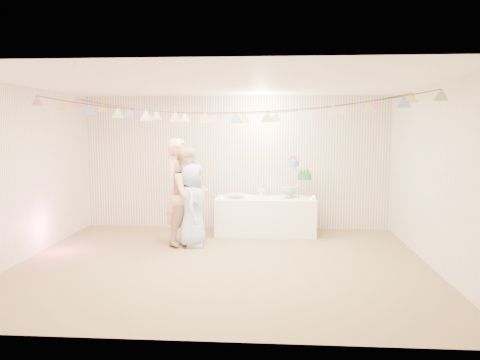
# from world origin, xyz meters

# --- Properties ---
(floor) EXTENTS (6.00, 6.00, 0.00)m
(floor) POSITION_xyz_m (0.00, 0.00, 0.00)
(floor) COLOR olive
(floor) RESTS_ON ground
(ceiling) EXTENTS (6.00, 6.00, 0.00)m
(ceiling) POSITION_xyz_m (0.00, 0.00, 2.60)
(ceiling) COLOR white
(ceiling) RESTS_ON ground
(back_wall) EXTENTS (6.00, 6.00, 0.00)m
(back_wall) POSITION_xyz_m (0.00, 2.50, 1.30)
(back_wall) COLOR white
(back_wall) RESTS_ON ground
(front_wall) EXTENTS (6.00, 6.00, 0.00)m
(front_wall) POSITION_xyz_m (0.00, -2.50, 1.30)
(front_wall) COLOR white
(front_wall) RESTS_ON ground
(left_wall) EXTENTS (5.00, 5.00, 0.00)m
(left_wall) POSITION_xyz_m (-3.00, 0.00, 1.30)
(left_wall) COLOR white
(left_wall) RESTS_ON ground
(right_wall) EXTENTS (5.00, 5.00, 0.00)m
(right_wall) POSITION_xyz_m (3.00, 0.00, 1.30)
(right_wall) COLOR white
(right_wall) RESTS_ON ground
(table) EXTENTS (1.84, 0.74, 0.69)m
(table) POSITION_xyz_m (0.59, 1.98, 0.34)
(table) COLOR white
(table) RESTS_ON floor
(cake_stand) EXTENTS (0.65, 0.38, 0.72)m
(cake_stand) POSITION_xyz_m (1.14, 2.03, 1.11)
(cake_stand) COLOR silver
(cake_stand) RESTS_ON table
(cake_bottom) EXTENTS (0.31, 0.31, 0.15)m
(cake_bottom) POSITION_xyz_m (0.99, 1.97, 0.84)
(cake_bottom) COLOR #28AFBB
(cake_bottom) RESTS_ON cake_stand
(cake_middle) EXTENTS (0.27, 0.27, 0.22)m
(cake_middle) POSITION_xyz_m (1.32, 2.12, 1.11)
(cake_middle) COLOR #1D8622
(cake_middle) RESTS_ON cake_stand
(cake_top_tier) EXTENTS (0.25, 0.25, 0.19)m
(cake_top_tier) POSITION_xyz_m (1.08, 2.00, 1.38)
(cake_top_tier) COLOR #4EB2F5
(cake_top_tier) RESTS_ON cake_stand
(platter) EXTENTS (0.35, 0.35, 0.02)m
(platter) POSITION_xyz_m (0.05, 1.93, 0.76)
(platter) COLOR white
(platter) RESTS_ON table
(posy) EXTENTS (0.14, 0.14, 0.16)m
(posy) POSITION_xyz_m (0.51, 2.03, 0.83)
(posy) COLOR white
(posy) RESTS_ON table
(person_adult_a) EXTENTS (0.65, 0.77, 1.81)m
(person_adult_a) POSITION_xyz_m (-0.88, 1.31, 0.90)
(person_adult_a) COLOR #FBB183
(person_adult_a) RESTS_ON floor
(person_adult_b) EXTENTS (0.98, 1.02, 1.66)m
(person_adult_b) POSITION_xyz_m (-0.68, 1.12, 0.83)
(person_adult_b) COLOR #DAB986
(person_adult_b) RESTS_ON floor
(person_child) EXTENTS (0.48, 0.70, 1.39)m
(person_child) POSITION_xyz_m (-0.61, 1.00, 0.70)
(person_child) COLOR #A7C4EC
(person_child) RESTS_ON floor
(bunting_back) EXTENTS (5.60, 1.10, 0.40)m
(bunting_back) POSITION_xyz_m (0.00, 1.10, 2.35)
(bunting_back) COLOR pink
(bunting_back) RESTS_ON ceiling
(bunting_front) EXTENTS (5.60, 0.90, 0.36)m
(bunting_front) POSITION_xyz_m (0.00, -0.20, 2.32)
(bunting_front) COLOR #72A5E5
(bunting_front) RESTS_ON ceiling
(tealight_0) EXTENTS (0.04, 0.04, 0.03)m
(tealight_0) POSITION_xyz_m (-0.21, 1.83, 0.70)
(tealight_0) COLOR #FFD88C
(tealight_0) RESTS_ON table
(tealight_1) EXTENTS (0.04, 0.04, 0.03)m
(tealight_1) POSITION_xyz_m (0.24, 2.16, 0.70)
(tealight_1) COLOR #FFD88C
(tealight_1) RESTS_ON table
(tealight_2) EXTENTS (0.04, 0.04, 0.03)m
(tealight_2) POSITION_xyz_m (0.69, 1.76, 0.70)
(tealight_2) COLOR #FFD88C
(tealight_2) RESTS_ON table
(tealight_3) EXTENTS (0.04, 0.04, 0.03)m
(tealight_3) POSITION_xyz_m (0.94, 2.20, 0.70)
(tealight_3) COLOR #FFD88C
(tealight_3) RESTS_ON table
(tealight_4) EXTENTS (0.04, 0.04, 0.03)m
(tealight_4) POSITION_xyz_m (1.41, 1.80, 0.70)
(tealight_4) COLOR #FFD88C
(tealight_4) RESTS_ON table
(tealight_5) EXTENTS (0.04, 0.04, 0.03)m
(tealight_5) POSITION_xyz_m (1.49, 2.13, 0.70)
(tealight_5) COLOR #FFD88C
(tealight_5) RESTS_ON table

